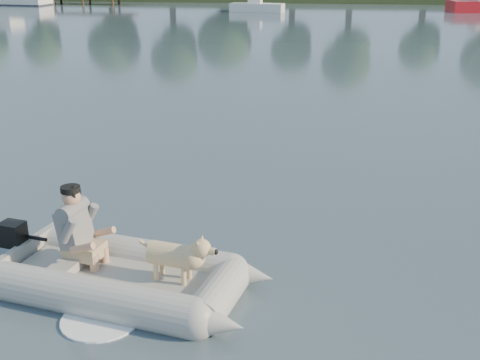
% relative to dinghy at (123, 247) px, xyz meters
% --- Properties ---
extents(water, '(160.00, 160.00, 0.00)m').
position_rel_dinghy_xyz_m(water, '(0.83, -0.12, -0.61)').
color(water, slate).
rests_on(water, ground).
extents(dinghy, '(5.39, 4.27, 1.43)m').
position_rel_dinghy_xyz_m(dinghy, '(0.00, 0.00, 0.00)').
color(dinghy, '#A5A5A0').
rests_on(dinghy, water).
extents(man, '(0.86, 0.77, 1.11)m').
position_rel_dinghy_xyz_m(man, '(-0.70, 0.19, 0.19)').
color(man, slate).
rests_on(man, dinghy).
extents(dog, '(1.01, 0.52, 0.64)m').
position_rel_dinghy_xyz_m(dog, '(0.67, -0.07, -0.08)').
color(dog, tan).
rests_on(dog, dinghy).
extents(outboard_motor, '(0.48, 0.37, 0.81)m').
position_rel_dinghy_xyz_m(outboard_motor, '(-1.69, 0.32, -0.29)').
color(outboard_motor, black).
rests_on(outboard_motor, dinghy).
extents(motorboat, '(4.77, 2.34, 1.94)m').
position_rel_dinghy_xyz_m(motorboat, '(-3.51, 45.03, 0.27)').
color(motorboat, white).
rests_on(motorboat, water).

